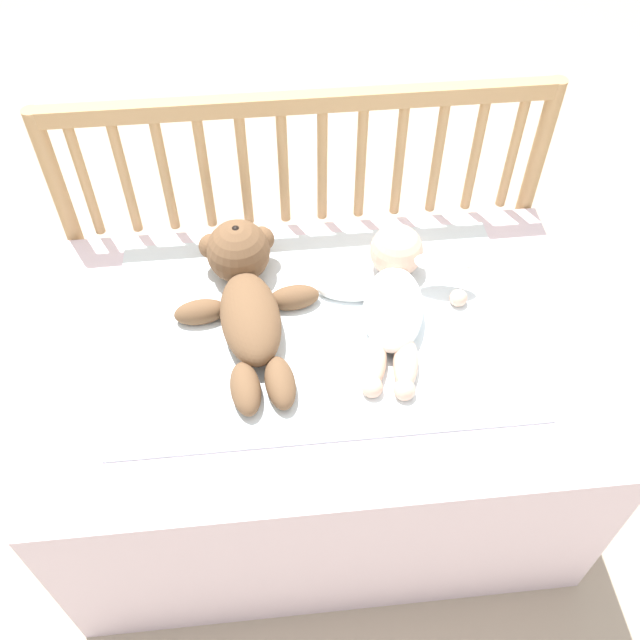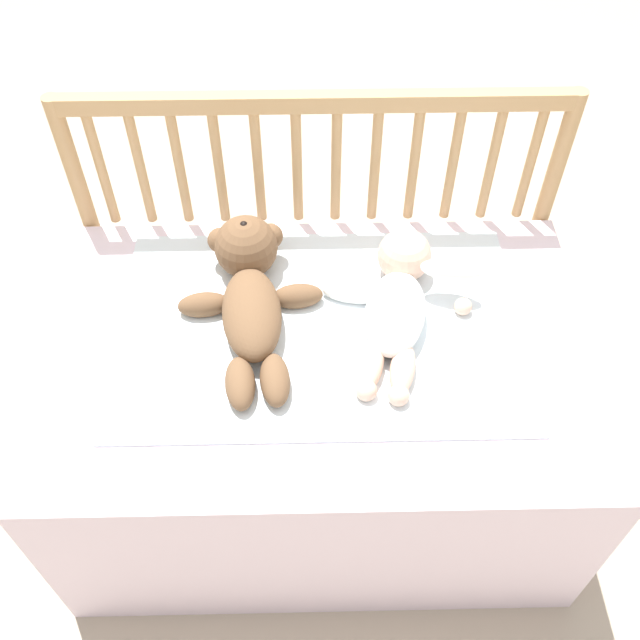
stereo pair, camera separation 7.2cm
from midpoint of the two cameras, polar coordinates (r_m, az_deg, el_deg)
ground_plane at (r=1.83m, az=1.16°, el=-11.72°), size 12.00×12.00×0.00m
crib_mattress at (r=1.61m, az=1.30°, el=-7.51°), size 1.09×0.71×0.50m
crib_rail at (r=1.61m, az=1.04°, el=10.44°), size 1.09×0.04×0.82m
blanket at (r=1.43m, az=1.59°, el=-0.55°), size 0.81×0.53×0.01m
teddy_bear at (r=1.44m, az=-4.22°, el=2.46°), size 0.30×0.45×0.14m
baby at (r=1.44m, az=7.64°, el=1.60°), size 0.33×0.40×0.11m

